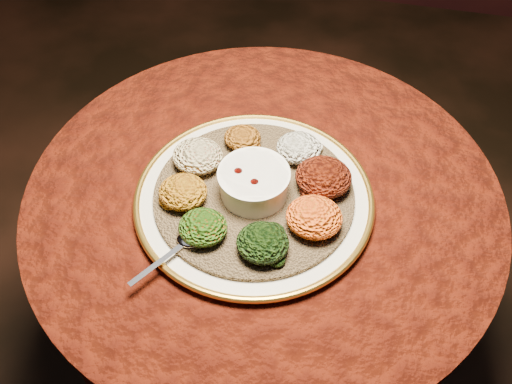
# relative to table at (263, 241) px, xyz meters

# --- Properties ---
(table) EXTENTS (0.96, 0.96, 0.73)m
(table) POSITION_rel_table_xyz_m (0.00, 0.00, 0.00)
(table) COLOR black
(table) RESTS_ON ground
(platter) EXTENTS (0.48, 0.48, 0.02)m
(platter) POSITION_rel_table_xyz_m (-0.01, -0.04, 0.19)
(platter) COLOR beige
(platter) RESTS_ON table
(injera) EXTENTS (0.51, 0.51, 0.01)m
(injera) POSITION_rel_table_xyz_m (-0.01, -0.04, 0.20)
(injera) COLOR olive
(injera) RESTS_ON platter
(stew_bowl) EXTENTS (0.14, 0.14, 0.06)m
(stew_bowl) POSITION_rel_table_xyz_m (-0.01, -0.04, 0.24)
(stew_bowl) COLOR silver
(stew_bowl) RESTS_ON injera
(spoon) EXTENTS (0.10, 0.13, 0.01)m
(spoon) POSITION_rel_table_xyz_m (-0.11, -0.18, 0.21)
(spoon) COLOR silver
(spoon) RESTS_ON injera
(portion_ayib) EXTENTS (0.09, 0.09, 0.04)m
(portion_ayib) POSITION_rel_table_xyz_m (0.05, 0.08, 0.23)
(portion_ayib) COLOR silver
(portion_ayib) RESTS_ON injera
(portion_kitfo) EXTENTS (0.11, 0.10, 0.05)m
(portion_kitfo) POSITION_rel_table_xyz_m (0.12, 0.01, 0.23)
(portion_kitfo) COLOR black
(portion_kitfo) RESTS_ON injera
(portion_tikil) EXTENTS (0.10, 0.10, 0.05)m
(portion_tikil) POSITION_rel_table_xyz_m (0.11, -0.09, 0.23)
(portion_tikil) COLOR #BE850F
(portion_tikil) RESTS_ON injera
(portion_gomen) EXTENTS (0.09, 0.09, 0.05)m
(portion_gomen) POSITION_rel_table_xyz_m (0.03, -0.16, 0.23)
(portion_gomen) COLOR black
(portion_gomen) RESTS_ON injera
(portion_mixveg) EXTENTS (0.09, 0.08, 0.04)m
(portion_mixveg) POSITION_rel_table_xyz_m (-0.08, -0.15, 0.23)
(portion_mixveg) COLOR #AB2B0B
(portion_mixveg) RESTS_ON injera
(portion_kik) EXTENTS (0.09, 0.09, 0.04)m
(portion_kik) POSITION_rel_table_xyz_m (-0.14, -0.08, 0.23)
(portion_kik) COLOR #AE6F0F
(portion_kik) RESTS_ON injera
(portion_timatim) EXTENTS (0.10, 0.10, 0.05)m
(portion_timatim) POSITION_rel_table_xyz_m (-0.14, 0.01, 0.23)
(portion_timatim) COLOR maroon
(portion_timatim) RESTS_ON injera
(portion_shiro) EXTENTS (0.08, 0.07, 0.04)m
(portion_shiro) POSITION_rel_table_xyz_m (-0.06, 0.09, 0.23)
(portion_shiro) COLOR #904B11
(portion_shiro) RESTS_ON injera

